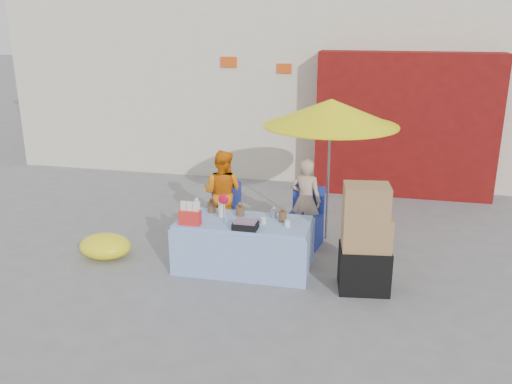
% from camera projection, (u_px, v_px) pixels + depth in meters
% --- Properties ---
extents(ground, '(80.00, 80.00, 0.00)m').
position_uv_depth(ground, '(227.00, 280.00, 6.82)').
color(ground, slate).
rests_on(ground, ground).
extents(backdrop, '(14.00, 8.00, 7.80)m').
position_uv_depth(backdrop, '(333.00, 21.00, 12.74)').
color(backdrop, silver).
rests_on(backdrop, ground).
extents(market_table, '(1.76, 0.83, 1.06)m').
position_uv_depth(market_table, '(243.00, 244.00, 7.04)').
color(market_table, '#90B6E7').
rests_on(market_table, ground).
extents(chair_left, '(0.55, 0.54, 0.85)m').
position_uv_depth(chair_left, '(221.00, 221.00, 8.10)').
color(chair_left, '#21349A').
rests_on(chair_left, ground).
extents(chair_right, '(0.55, 0.54, 0.85)m').
position_uv_depth(chair_right, '(304.00, 228.00, 7.83)').
color(chair_right, '#21349A').
rests_on(chair_right, ground).
extents(vendor_orange, '(0.71, 0.60, 1.31)m').
position_uv_depth(vendor_orange, '(223.00, 193.00, 8.10)').
color(vendor_orange, orange).
rests_on(vendor_orange, ground).
extents(vendor_beige, '(0.50, 0.37, 1.26)m').
position_uv_depth(vendor_beige, '(306.00, 201.00, 7.84)').
color(vendor_beige, tan).
rests_on(vendor_beige, ground).
extents(umbrella, '(1.90, 1.90, 2.09)m').
position_uv_depth(umbrella, '(331.00, 113.00, 7.54)').
color(umbrella, gray).
rests_on(umbrella, ground).
extents(box_stack, '(0.66, 0.57, 1.33)m').
position_uv_depth(box_stack, '(365.00, 242.00, 6.42)').
color(box_stack, black).
rests_on(box_stack, ground).
extents(tarp_bundle, '(0.88, 0.79, 0.33)m').
position_uv_depth(tarp_bundle, '(105.00, 246.00, 7.44)').
color(tarp_bundle, '#FFF11A').
rests_on(tarp_bundle, ground).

